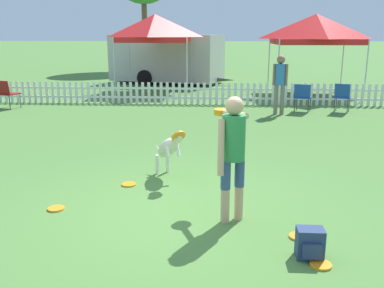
% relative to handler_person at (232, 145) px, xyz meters
% --- Properties ---
extents(ground_plane, '(240.00, 240.00, 0.00)m').
position_rel_handler_person_xyz_m(ground_plane, '(-0.66, 0.13, -0.96)').
color(ground_plane, '#4C7A38').
extents(handler_person, '(0.44, 1.04, 1.55)m').
position_rel_handler_person_xyz_m(handler_person, '(0.00, 0.00, 0.00)').
color(handler_person, tan).
rests_on(handler_person, ground_plane).
extents(leaping_dog, '(0.62, 0.89, 0.86)m').
position_rel_handler_person_xyz_m(leaping_dog, '(-0.95, 1.53, -0.46)').
color(leaping_dog, beige).
rests_on(leaping_dog, ground_plane).
extents(frisbee_near_handler, '(0.22, 0.22, 0.02)m').
position_rel_handler_person_xyz_m(frisbee_near_handler, '(-1.53, 1.14, -0.95)').
color(frisbee_near_handler, orange).
rests_on(frisbee_near_handler, ground_plane).
extents(frisbee_near_dog, '(0.22, 0.22, 0.02)m').
position_rel_handler_person_xyz_m(frisbee_near_dog, '(0.88, -1.05, -0.95)').
color(frisbee_near_dog, orange).
rests_on(frisbee_near_dog, ground_plane).
extents(frisbee_midfield, '(0.22, 0.22, 0.02)m').
position_rel_handler_person_xyz_m(frisbee_midfield, '(-2.29, 0.16, -0.95)').
color(frisbee_midfield, orange).
rests_on(frisbee_midfield, ground_plane).
extents(frisbee_far_scatter, '(0.22, 0.22, 0.02)m').
position_rel_handler_person_xyz_m(frisbee_far_scatter, '(0.76, -0.45, -0.95)').
color(frisbee_far_scatter, orange).
rests_on(frisbee_far_scatter, ground_plane).
extents(backpack_on_grass, '(0.28, 0.23, 0.32)m').
position_rel_handler_person_xyz_m(backpack_on_grass, '(0.79, -0.90, -0.81)').
color(backpack_on_grass, navy).
rests_on(backpack_on_grass, ground_plane).
extents(picket_fence, '(20.67, 0.04, 0.70)m').
position_rel_handler_person_xyz_m(picket_fence, '(-0.66, 8.83, -0.61)').
color(picket_fence, white).
rests_on(picket_fence, ground_plane).
extents(folding_chair_blue_left, '(0.60, 0.61, 0.83)m').
position_rel_handler_person_xyz_m(folding_chair_blue_left, '(2.26, 7.64, -0.47)').
color(folding_chair_blue_left, '#333338').
rests_on(folding_chair_blue_left, ground_plane).
extents(folding_chair_center, '(0.56, 0.58, 0.85)m').
position_rel_handler_person_xyz_m(folding_chair_center, '(3.39, 7.64, -0.45)').
color(folding_chair_center, '#333338').
rests_on(folding_chair_center, ground_plane).
extents(folding_chair_green_right, '(0.66, 0.67, 0.88)m').
position_rel_handler_person_xyz_m(folding_chair_green_right, '(-6.65, 7.61, -0.44)').
color(folding_chair_green_right, '#333338').
rests_on(folding_chair_green_right, ground_plane).
extents(canopy_tent_main, '(2.99, 2.99, 2.93)m').
position_rel_handler_person_xyz_m(canopy_tent_main, '(3.30, 11.46, 1.43)').
color(canopy_tent_main, silver).
rests_on(canopy_tent_main, ground_plane).
extents(canopy_tent_secondary, '(2.70, 2.70, 2.95)m').
position_rel_handler_person_xyz_m(canopy_tent_secondary, '(-2.68, 11.90, 1.47)').
color(canopy_tent_secondary, silver).
rests_on(canopy_tent_secondary, ground_plane).
extents(spectator_standing, '(0.41, 0.27, 1.66)m').
position_rel_handler_person_xyz_m(spectator_standing, '(1.52, 7.21, 0.04)').
color(spectator_standing, '#7A705B').
rests_on(spectator_standing, ground_plane).
extents(equipment_trailer, '(5.74, 3.55, 2.17)m').
position_rel_handler_person_xyz_m(equipment_trailer, '(-2.58, 14.80, 0.19)').
color(equipment_trailer, '#B7B7B7').
rests_on(equipment_trailer, ground_plane).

